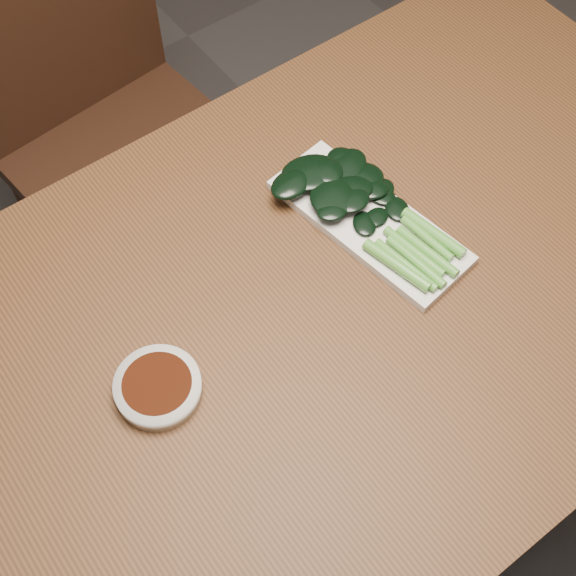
# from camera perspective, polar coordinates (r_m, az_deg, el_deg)

# --- Properties ---
(ground) EXTENTS (6.00, 6.00, 0.00)m
(ground) POSITION_cam_1_polar(r_m,az_deg,el_deg) (1.77, 1.41, -13.58)
(ground) COLOR #333030
(ground) RESTS_ON ground
(table) EXTENTS (1.40, 0.80, 0.75)m
(table) POSITION_cam_1_polar(r_m,az_deg,el_deg) (1.15, 2.11, -2.89)
(table) COLOR #462914
(table) RESTS_ON ground
(chair_far) EXTENTS (0.47, 0.47, 0.89)m
(chair_far) POSITION_cam_1_polar(r_m,az_deg,el_deg) (1.68, -12.51, 11.17)
(chair_far) COLOR black
(chair_far) RESTS_ON ground
(sauce_bowl) EXTENTS (0.11, 0.11, 0.03)m
(sauce_bowl) POSITION_cam_1_polar(r_m,az_deg,el_deg) (1.02, -9.23, -6.98)
(sauce_bowl) COLOR beige
(sauce_bowl) RESTS_ON table
(serving_plate) EXTENTS (0.16, 0.32, 0.01)m
(serving_plate) POSITION_cam_1_polar(r_m,az_deg,el_deg) (1.16, 5.79, 4.73)
(serving_plate) COLOR beige
(serving_plate) RESTS_ON table
(gai_lan) EXTENTS (0.17, 0.30, 0.03)m
(gai_lan) POSITION_cam_1_polar(r_m,az_deg,el_deg) (1.15, 4.84, 6.37)
(gai_lan) COLOR #4D9132
(gai_lan) RESTS_ON serving_plate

